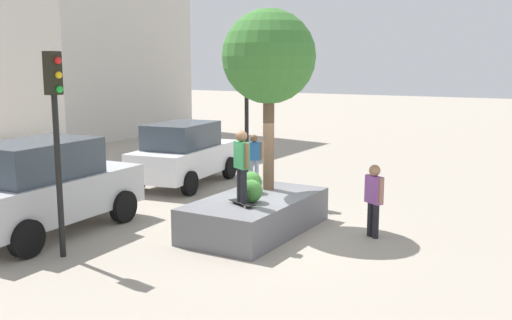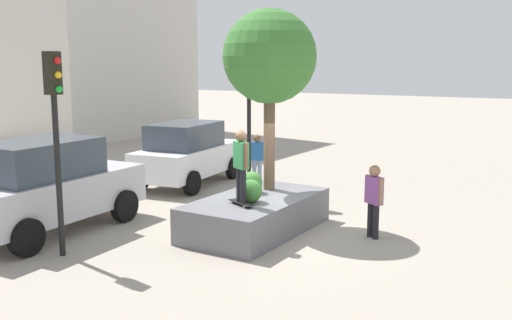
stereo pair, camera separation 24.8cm
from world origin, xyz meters
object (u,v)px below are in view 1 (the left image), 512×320
Objects in this scene: skateboard at (242,203)px; skateboarder at (242,161)px; traffic_light_median at (56,118)px; traffic_light_corner at (246,84)px; planter_ledge at (256,215)px; plaza_tree at (269,58)px; pedestrian_crossing at (374,196)px; police_car at (184,153)px; sedan_parked at (44,187)px; bystander_watching at (254,155)px.

skateboarder is (-0.00, 0.00, 0.94)m from skateboard.
traffic_light_corner is at bearing -3.25° from traffic_light_median.
planter_ledge is 0.94m from skateboard.
pedestrian_crossing is (-0.00, -2.75, -3.10)m from plaza_tree.
plaza_tree is 2.76× the size of skateboarder.
sedan_parked is at bearing -174.57° from police_car.
bystander_watching reaches higher than skateboard.
skateboarder reaches higher than sedan_parked.
sedan_parked reaches higher than skateboard.
planter_ledge is 0.86× the size of plaza_tree.
traffic_light_median is (-2.77, 2.63, 1.99)m from skateboard.
skateboarder is 6.55m from police_car.
skateboarder is at bearing -67.18° from sedan_parked.
skateboarder is at bearing -43.51° from traffic_light_median.
skateboard is 6.42m from bystander_watching.
traffic_light_median is at bearing 144.83° from planter_ledge.
plaza_tree reaches higher than traffic_light_corner.
plaza_tree reaches higher than police_car.
plaza_tree is 0.90× the size of traffic_light_corner.
pedestrian_crossing is (1.77, -2.44, -0.85)m from skateboarder.
plaza_tree is 2.63× the size of pedestrian_crossing.
skateboard is 0.94m from skateboarder.
skateboarder reaches higher than planter_ledge.
police_car reaches higher than bystander_watching.
pedestrian_crossing is at bearing -125.43° from bystander_watching.
police_car is 2.29m from bystander_watching.
sedan_parked is at bearing 59.94° from traffic_light_median.
pedestrian_crossing is (-2.14, -4.69, -2.37)m from traffic_light_corner.
skateboard is 0.50× the size of bystander_watching.
traffic_light_corner reaches higher than pedestrian_crossing.
traffic_light_corner is at bearing -19.68° from sedan_parked.
skateboarder is 4.76m from traffic_light_corner.
skateboarder is at bearing -131.46° from police_car.
police_car reaches higher than skateboard.
bystander_watching is (4.85, 2.92, 0.53)m from planter_ledge.
plaza_tree is 5.24m from traffic_light_median.
pedestrian_crossing is at bearing -53.97° from skateboard.
skateboarder is (-1.77, -0.31, -2.26)m from plaza_tree.
bystander_watching is at bearing 31.06° from planter_ledge.
traffic_light_corner is at bearing 29.92° from skateboard.
traffic_light_corner is 1.18× the size of traffic_light_median.
traffic_light_median is at bearing 136.49° from skateboarder.
sedan_parked is at bearing 131.94° from plaza_tree.
skateboard reaches higher than planter_ledge.
traffic_light_corner is 5.67m from pedestrian_crossing.
pedestrian_crossing is (3.58, -6.73, -0.14)m from sedan_parked.
sedan_parked is (-3.58, 3.98, -2.96)m from plaza_tree.
traffic_light_median is at bearing 136.49° from skateboard.
traffic_light_median reaches higher than pedestrian_crossing.
traffic_light_median reaches higher than sedan_parked.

